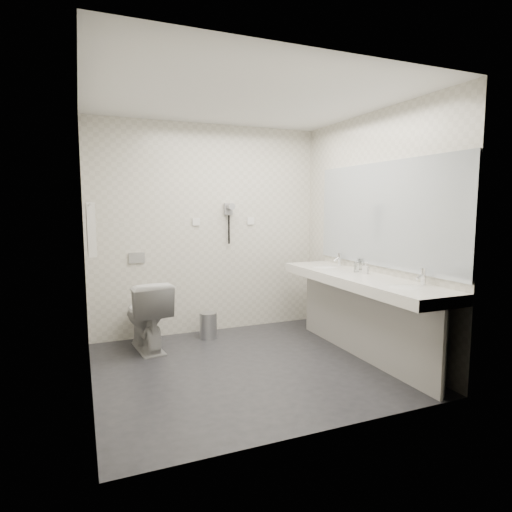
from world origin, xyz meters
name	(u,v)px	position (x,y,z in m)	size (l,w,h in m)	color
floor	(248,366)	(0.00, 0.00, 0.00)	(2.80, 2.80, 0.00)	#232328
ceiling	(247,98)	(0.00, 0.00, 2.50)	(2.80, 2.80, 0.00)	silver
wall_back	(208,230)	(0.00, 1.30, 1.25)	(2.80, 2.80, 0.00)	beige
wall_front	(320,251)	(0.00, -1.30, 1.25)	(2.80, 2.80, 0.00)	beige
wall_left	(85,242)	(-1.40, 0.00, 1.25)	(2.60, 2.60, 0.00)	beige
wall_right	(371,233)	(1.40, 0.00, 1.25)	(2.60, 2.60, 0.00)	beige
vanity_counter	(359,280)	(1.12, -0.20, 0.80)	(0.55, 2.20, 0.10)	silver
vanity_panel	(360,321)	(1.15, -0.20, 0.38)	(0.03, 2.15, 0.75)	#999691
vanity_post_near	(443,354)	(1.18, -1.24, 0.38)	(0.06, 0.06, 0.75)	silver
vanity_post_far	(311,300)	(1.18, 0.84, 0.38)	(0.06, 0.06, 0.75)	silver
mirror	(383,215)	(1.39, -0.20, 1.45)	(0.02, 2.20, 1.05)	#B2BCC6
basin_near	(406,288)	(1.12, -0.85, 0.83)	(0.40, 0.31, 0.05)	silver
basin_far	(325,268)	(1.12, 0.45, 0.83)	(0.40, 0.31, 0.05)	silver
faucet_near	(424,277)	(1.32, -0.85, 0.92)	(0.04, 0.04, 0.15)	silver
faucet_far	(340,259)	(1.32, 0.45, 0.92)	(0.04, 0.04, 0.15)	silver
soap_bottle_a	(365,268)	(1.23, -0.15, 0.91)	(0.05, 0.05, 0.12)	silver
glass_left	(356,267)	(1.22, -0.01, 0.90)	(0.06, 0.06, 0.10)	silver
glass_right	(360,264)	(1.36, 0.11, 0.91)	(0.06, 0.06, 0.12)	silver
toilet	(147,315)	(-0.82, 0.89, 0.38)	(0.42, 0.74, 0.75)	silver
flush_plate	(137,258)	(-0.85, 1.29, 0.95)	(0.18, 0.02, 0.12)	#B2B5BA
pedal_bin	(208,326)	(-0.10, 1.02, 0.14)	(0.20, 0.20, 0.28)	#B2B5BA
bin_lid	(208,313)	(-0.10, 1.02, 0.29)	(0.20, 0.20, 0.01)	#B2B5BA
towel_rail	(89,205)	(-1.35, 0.55, 1.55)	(0.02, 0.02, 0.62)	silver
towel_near	(91,229)	(-1.34, 0.41, 1.33)	(0.07, 0.24, 0.48)	white
towel_far	(90,228)	(-1.34, 0.69, 1.33)	(0.07, 0.24, 0.48)	white
dryer_cradle	(228,209)	(0.25, 1.27, 1.50)	(0.10, 0.04, 0.14)	gray
dryer_barrel	(230,206)	(0.25, 1.20, 1.53)	(0.08, 0.08, 0.14)	gray
dryer_cord	(229,230)	(0.25, 1.26, 1.25)	(0.02, 0.02, 0.35)	black
switch_plate_a	(196,222)	(-0.15, 1.29, 1.35)	(0.09, 0.02, 0.09)	silver
switch_plate_b	(251,221)	(0.55, 1.29, 1.35)	(0.09, 0.02, 0.09)	silver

